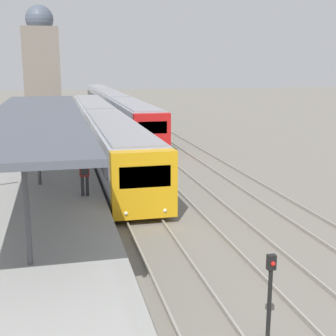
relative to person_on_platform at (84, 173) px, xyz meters
name	(u,v)px	position (x,y,z in m)	size (l,w,h in m)	color
platform_canopy	(37,115)	(-1.88, 2.50, 2.24)	(4.00, 22.92, 3.35)	#4C515B
person_on_platform	(84,173)	(0.00, 0.00, 0.00)	(0.40, 0.40, 1.66)	#2D2D33
train_near	(102,127)	(2.25, 15.71, -0.13)	(2.66, 35.04, 3.11)	gold
train_far	(112,104)	(5.51, 37.09, -0.14)	(2.65, 48.86, 3.10)	red
signal_post_near	(270,287)	(3.63, -10.21, -0.60)	(0.20, 0.21, 2.06)	black
distant_domed_building	(42,66)	(-2.42, 37.99, 4.34)	(4.08, 4.08, 12.99)	slate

